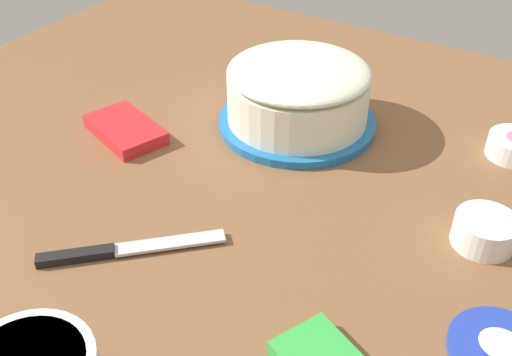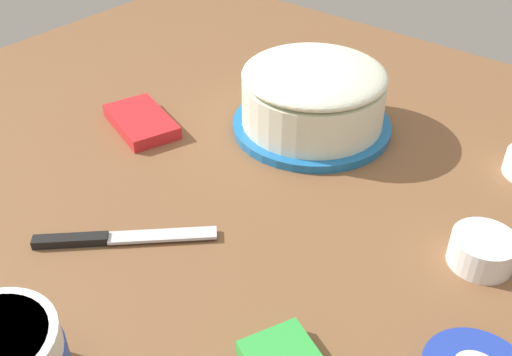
% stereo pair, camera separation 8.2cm
% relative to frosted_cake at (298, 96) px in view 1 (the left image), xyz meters
% --- Properties ---
extents(ground_plane, '(1.54, 1.54, 0.00)m').
position_rel_frosted_cake_xyz_m(ground_plane, '(0.07, -0.31, -0.06)').
color(ground_plane, brown).
extents(frosted_cake, '(0.26, 0.26, 0.12)m').
position_rel_frosted_cake_xyz_m(frosted_cake, '(0.00, 0.00, 0.00)').
color(frosted_cake, '#1E6BB2').
rests_on(frosted_cake, ground_plane).
extents(frosting_tub_lid, '(0.11, 0.11, 0.02)m').
position_rel_frosted_cake_xyz_m(frosting_tub_lid, '(0.41, -0.29, -0.05)').
color(frosting_tub_lid, '#233DAD').
rests_on(frosting_tub_lid, ground_plane).
extents(spreading_knife, '(0.18, 0.18, 0.01)m').
position_rel_frosted_cake_xyz_m(spreading_knife, '(-0.04, -0.40, -0.05)').
color(spreading_knife, silver).
rests_on(spreading_knife, ground_plane).
extents(sprinkle_bowl_orange, '(0.08, 0.08, 0.04)m').
position_rel_frosted_cake_xyz_m(sprinkle_bowl_orange, '(0.34, -0.13, -0.03)').
color(sprinkle_bowl_orange, white).
rests_on(sprinkle_bowl_orange, ground_plane).
extents(candy_box_lower, '(0.16, 0.12, 0.02)m').
position_rel_frosted_cake_xyz_m(candy_box_lower, '(-0.22, -0.18, -0.05)').
color(candy_box_lower, red).
rests_on(candy_box_lower, ground_plane).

